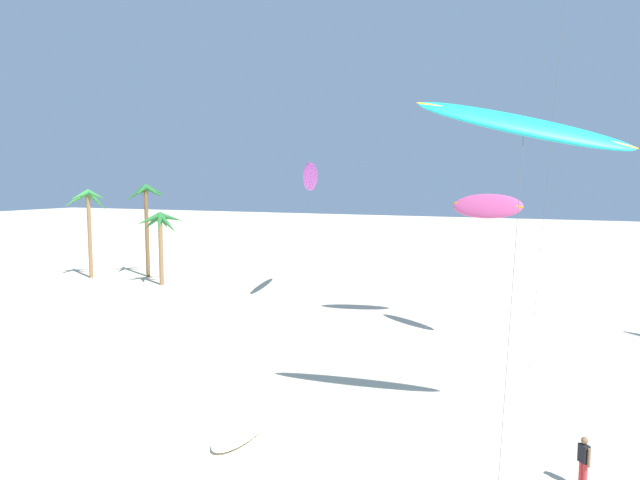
{
  "coord_description": "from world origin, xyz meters",
  "views": [
    {
      "loc": [
        9.22,
        1.58,
        9.23
      ],
      "look_at": [
        0.23,
        22.08,
        6.92
      ],
      "focal_mm": 32.23,
      "sensor_mm": 36.0,
      "label": 1
    }
  ],
  "objects": [
    {
      "name": "palm_tree_2",
      "position": [
        -28.1,
        45.26,
        7.22
      ],
      "size": [
        4.07,
        4.38,
        8.94
      ],
      "color": "brown",
      "rests_on": "ground"
    },
    {
      "name": "grounded_kite_2",
      "position": [
        -1.51,
        18.96,
        0.13
      ],
      "size": [
        1.57,
        3.87,
        0.26
      ],
      "color": "white",
      "rests_on": "ground"
    },
    {
      "name": "flying_kite_5",
      "position": [
        -9.28,
        41.96,
        9.46
      ],
      "size": [
        4.49,
        8.64,
        10.95
      ],
      "color": "purple",
      "rests_on": "ground"
    },
    {
      "name": "palm_tree_1",
      "position": [
        -23.96,
        42.18,
        5.23
      ],
      "size": [
        3.85,
        4.24,
        6.49
      ],
      "color": "olive",
      "rests_on": "ground"
    },
    {
      "name": "flying_kite_4",
      "position": [
        4.82,
        34.99,
        7.83
      ],
      "size": [
        5.03,
        10.06,
        8.66
      ],
      "color": "#EA5193",
      "rests_on": "ground"
    },
    {
      "name": "palm_tree_0",
      "position": [
        -32.61,
        42.37,
        6.89
      ],
      "size": [
        4.52,
        4.64,
        8.45
      ],
      "color": "olive",
      "rests_on": "ground"
    },
    {
      "name": "person_near_right",
      "position": [
        9.87,
        19.81,
        0.88
      ],
      "size": [
        0.36,
        0.41,
        1.61
      ],
      "color": "red",
      "rests_on": "ground"
    },
    {
      "name": "flying_kite_2",
      "position": [
        7.68,
        21.79,
        11.03
      ],
      "size": [
        6.94,
        5.21,
        12.26
      ],
      "color": "#19B2B7",
      "rests_on": "ground"
    }
  ]
}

